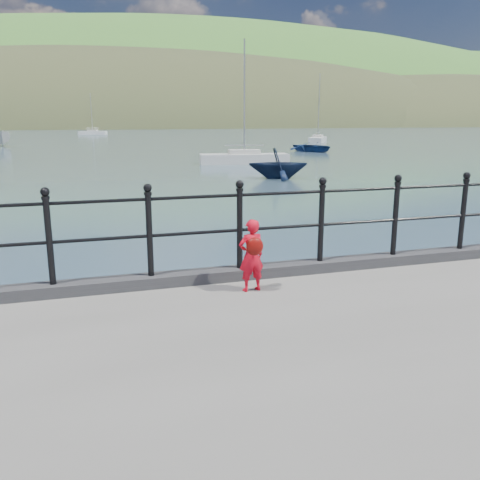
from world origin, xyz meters
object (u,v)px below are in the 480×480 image
object	(u,v)px
launch_blue	(313,147)
sailboat_far	(318,140)
child	(252,255)
launch_white	(2,138)
railing	(196,222)
sailboat_deep	(93,133)
sailboat_near	(244,159)
launch_navy	(278,163)

from	to	relation	value
launch_blue	sailboat_far	distance (m)	20.73
launch_blue	sailboat_far	bearing A→B (deg)	43.61
child	launch_white	bearing A→B (deg)	-86.68
railing	sailboat_deep	size ratio (longest dim) A/B	2.20
launch_blue	sailboat_deep	world-z (taller)	sailboat_deep
sailboat_deep	launch_white	bearing A→B (deg)	-83.99
sailboat_far	sailboat_deep	world-z (taller)	sailboat_far
railing	sailboat_deep	world-z (taller)	sailboat_deep
child	sailboat_far	xyz separation A→B (m)	(28.79, 58.40, -1.13)
railing	sailboat_far	distance (m)	64.91
sailboat_near	child	bearing A→B (deg)	-98.20
launch_navy	sailboat_deep	size ratio (longest dim) A/B	0.38
sailboat_far	launch_navy	bearing A→B (deg)	-175.76
launch_blue	launch_navy	xyz separation A→B (m)	(-11.51, -20.29, 0.34)
child	sailboat_near	world-z (taller)	sailboat_near
launch_navy	sailboat_near	bearing A→B (deg)	7.47
launch_navy	launch_white	bearing A→B (deg)	39.01
railing	child	size ratio (longest dim) A/B	19.63
sailboat_deep	sailboat_near	distance (m)	73.79
launch_blue	launch_white	world-z (taller)	launch_white
railing	launch_blue	distance (m)	44.18
railing	launch_navy	bearing A→B (deg)	65.83
launch_white	sailboat_far	xyz separation A→B (m)	(39.53, -0.93, -0.57)
child	launch_white	size ratio (longest dim) A/B	0.19
sailboat_far	sailboat_deep	size ratio (longest dim) A/B	1.12
child	sailboat_deep	distance (m)	102.15
railing	launch_navy	xyz separation A→B (m)	(8.55, 19.06, -1.01)
child	sailboat_far	size ratio (longest dim) A/B	0.10
launch_white	sailboat_deep	size ratio (longest dim) A/B	0.58
sailboat_deep	sailboat_far	bearing A→B (deg)	-36.48
railing	sailboat_far	bearing A→B (deg)	63.08
sailboat_far	sailboat_near	bearing A→B (deg)	178.61
launch_blue	sailboat_deep	size ratio (longest dim) A/B	0.55
sailboat_far	sailboat_near	xyz separation A→B (m)	(-19.79, -29.52, -0.00)
railing	sailboat_deep	xyz separation A→B (m)	(0.77, 101.60, -1.48)
launch_blue	sailboat_near	size ratio (longest dim) A/B	0.53
child	sailboat_deep	size ratio (longest dim) A/B	0.11
launch_blue	sailboat_deep	xyz separation A→B (m)	(-19.29, 62.26, -0.13)
sailboat_deep	child	bearing A→B (deg)	-69.77
launch_blue	sailboat_near	distance (m)	15.20
launch_white	launch_blue	bearing A→B (deg)	-40.74
launch_navy	sailboat_deep	distance (m)	82.91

